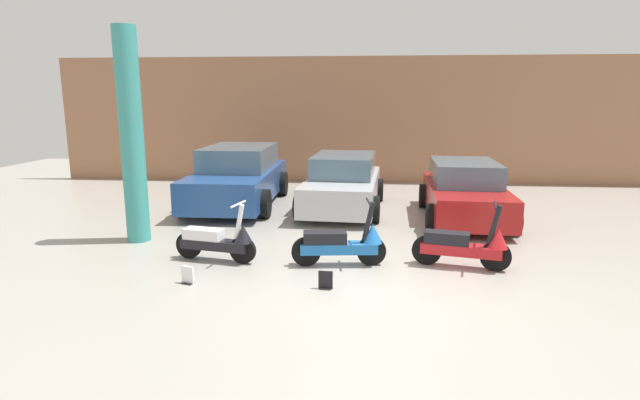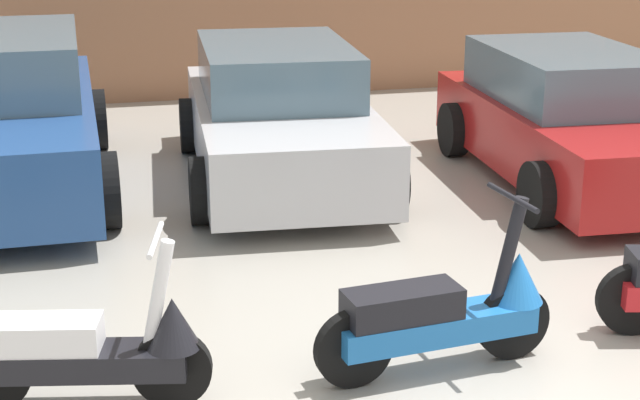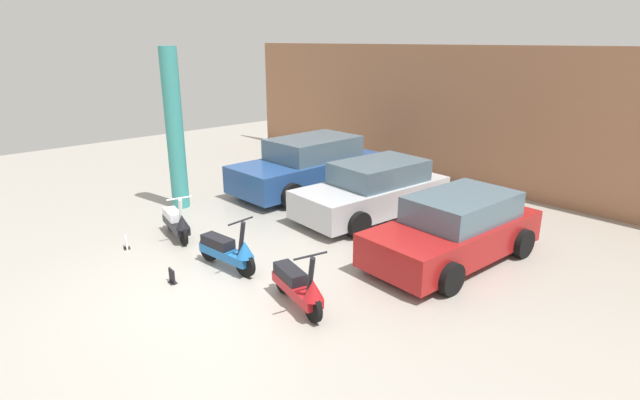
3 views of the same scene
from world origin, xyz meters
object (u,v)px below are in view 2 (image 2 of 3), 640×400
scooter_front_right (446,312)px  scooter_front_left (92,348)px  car_rear_right (571,120)px  car_rear_center (279,116)px

scooter_front_right → scooter_front_left: bearing=172.4°
scooter_front_left → scooter_front_right: (2.03, -0.05, 0.02)m
scooter_front_right → car_rear_right: (2.53, 3.39, 0.23)m
scooter_front_right → car_rear_right: size_ratio=0.40×
scooter_front_left → car_rear_right: 5.66m
car_rear_center → car_rear_right: size_ratio=1.03×
scooter_front_right → car_rear_center: size_ratio=0.38×
scooter_front_left → scooter_front_right: scooter_front_right is taller
scooter_front_right → car_rear_center: (-0.16, 4.15, 0.25)m
car_rear_center → car_rear_right: bearing=78.2°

